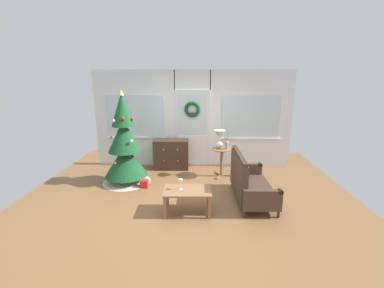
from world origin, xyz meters
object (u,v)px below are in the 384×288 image
(christmas_tree, at_px, (125,148))
(coffee_table, at_px, (187,193))
(dresser_cabinet, at_px, (171,154))
(flower_vase, at_px, (227,145))
(settee_sofa, at_px, (248,182))
(table_lamp, at_px, (220,137))
(side_table, at_px, (222,157))
(wine_glass, at_px, (181,182))
(gift_box, at_px, (144,184))

(christmas_tree, bearing_deg, coffee_table, -41.88)
(dresser_cabinet, relative_size, flower_vase, 2.61)
(settee_sofa, distance_m, table_lamp, 1.50)
(side_table, distance_m, wine_glass, 1.96)
(christmas_tree, relative_size, coffee_table, 2.45)
(flower_vase, height_order, coffee_table, flower_vase)
(christmas_tree, height_order, dresser_cabinet, christmas_tree)
(side_table, distance_m, flower_vase, 0.34)
(dresser_cabinet, distance_m, gift_box, 1.37)
(table_lamp, bearing_deg, gift_box, -155.29)
(dresser_cabinet, relative_size, wine_glass, 4.68)
(flower_vase, relative_size, wine_glass, 1.79)
(table_lamp, distance_m, flower_vase, 0.25)
(coffee_table, height_order, wine_glass, wine_glass)
(christmas_tree, distance_m, coffee_table, 2.05)
(settee_sofa, height_order, gift_box, settee_sofa)
(side_table, height_order, wine_glass, side_table)
(flower_vase, distance_m, wine_glass, 1.96)
(christmas_tree, xyz_separation_m, settee_sofa, (2.65, -0.81, -0.43))
(settee_sofa, bearing_deg, side_table, 108.85)
(table_lamp, bearing_deg, dresser_cabinet, 158.87)
(side_table, xyz_separation_m, table_lamp, (-0.06, 0.04, 0.49))
(table_lamp, xyz_separation_m, coffee_table, (-0.67, -1.81, -0.62))
(side_table, bearing_deg, table_lamp, 146.31)
(settee_sofa, distance_m, gift_box, 2.25)
(side_table, relative_size, table_lamp, 1.60)
(coffee_table, bearing_deg, christmas_tree, 138.12)
(christmas_tree, height_order, table_lamp, christmas_tree)
(settee_sofa, bearing_deg, christmas_tree, 162.99)
(table_lamp, relative_size, coffee_table, 0.51)
(table_lamp, bearing_deg, settee_sofa, -69.32)
(coffee_table, bearing_deg, dresser_cabinet, 103.67)
(table_lamp, distance_m, coffee_table, 2.03)
(wine_glass, height_order, gift_box, wine_glass)
(coffee_table, relative_size, gift_box, 5.10)
(side_table, relative_size, coffee_table, 0.82)
(table_lamp, bearing_deg, coffee_table, -110.35)
(table_lamp, bearing_deg, wine_glass, -113.74)
(gift_box, bearing_deg, side_table, 22.85)
(coffee_table, xyz_separation_m, wine_glass, (-0.12, 0.01, 0.21))
(settee_sofa, xyz_separation_m, flower_vase, (-0.33, 1.19, 0.44))
(dresser_cabinet, distance_m, coffee_table, 2.35)
(christmas_tree, xyz_separation_m, dresser_cabinet, (0.93, 0.95, -0.41))
(dresser_cabinet, bearing_deg, wine_glass, -79.12)
(flower_vase, distance_m, gift_box, 2.10)
(dresser_cabinet, height_order, coffee_table, dresser_cabinet)
(settee_sofa, xyz_separation_m, coffee_table, (-1.16, -0.53, -0.01))
(christmas_tree, relative_size, settee_sofa, 1.43)
(table_lamp, distance_m, wine_glass, 2.01)
(side_table, bearing_deg, gift_box, -157.15)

